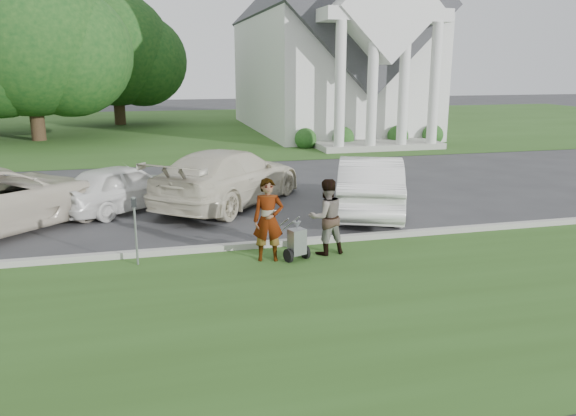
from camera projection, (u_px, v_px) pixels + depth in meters
name	position (u px, v px, depth m)	size (l,w,h in m)	color
ground	(256.00, 256.00, 12.12)	(120.00, 120.00, 0.00)	#333335
grass_strip	(290.00, 314.00, 9.30)	(80.00, 7.00, 0.01)	#2B4B1A
church_lawn	(181.00, 127.00, 37.53)	(80.00, 30.00, 0.01)	#2B4B1A
curb	(252.00, 245.00, 12.62)	(80.00, 0.18, 0.15)	#9E9E93
church	(329.00, 33.00, 34.51)	(9.19, 19.00, 24.10)	white
tree_left	(29.00, 44.00, 29.69)	(10.63, 8.40, 9.71)	#332316
tree_back	(115.00, 55.00, 38.24)	(9.61, 7.60, 8.89)	#332316
striping_cart	(297.00, 242.00, 11.78)	(0.72, 1.07, 0.93)	black
person_left	(268.00, 221.00, 11.66)	(0.64, 0.42, 1.75)	#999999
person_right	(326.00, 217.00, 12.08)	(0.81, 0.63, 1.66)	#999999
parking_meter_near	(135.00, 223.00, 11.38)	(0.10, 0.09, 1.44)	gray
car_b	(123.00, 187.00, 15.85)	(1.60, 3.96, 1.35)	white
car_c	(229.00, 177.00, 16.49)	(2.31, 5.69, 1.65)	beige
car_d	(370.00, 185.00, 15.59)	(1.68, 4.82, 1.59)	silver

